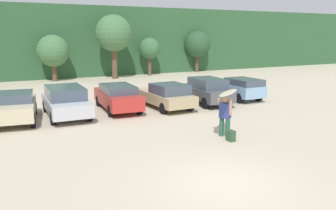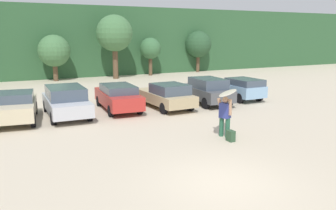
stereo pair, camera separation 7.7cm
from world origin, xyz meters
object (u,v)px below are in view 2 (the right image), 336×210
at_px(parked_car_dark_gray, 206,90).
at_px(person_adult, 225,114).
at_px(parked_car_red, 118,96).
at_px(parked_car_tan, 166,95).
at_px(backpack_dropped, 231,136).
at_px(parked_car_sky_blue, 238,88).
at_px(parked_car_silver, 66,101).
at_px(surfboard_cream, 228,93).
at_px(parked_car_champagne, 16,106).

distance_m(parked_car_dark_gray, person_adult, 7.20).
distance_m(parked_car_red, parked_car_tan, 2.81).
height_order(parked_car_dark_gray, backpack_dropped, parked_car_dark_gray).
relative_size(parked_car_sky_blue, person_adult, 2.36).
relative_size(parked_car_silver, parked_car_tan, 1.06).
xyz_separation_m(person_adult, surfboard_cream, (0.07, -0.06, 0.93)).
relative_size(parked_car_tan, backpack_dropped, 10.11).
relative_size(parked_car_silver, parked_car_red, 1.03).
distance_m(person_adult, surfboard_cream, 0.93).
xyz_separation_m(parked_car_dark_gray, person_adult, (-3.22, -6.44, 0.12)).
height_order(parked_car_silver, parked_car_tan, parked_car_silver).
bearing_deg(parked_car_dark_gray, parked_car_sky_blue, -80.39).
bearing_deg(parked_car_tan, backpack_dropped, 174.11).
distance_m(parked_car_champagne, parked_car_sky_blue, 13.69).
xyz_separation_m(parked_car_champagne, backpack_dropped, (7.60, -7.45, -0.57)).
relative_size(parked_car_champagne, parked_car_dark_gray, 1.03).
bearing_deg(parked_car_tan, parked_car_champagne, 85.15).
height_order(parked_car_red, parked_car_sky_blue, parked_car_red).
bearing_deg(person_adult, parked_car_dark_gray, -140.54).
bearing_deg(parked_car_sky_blue, parked_car_tan, 93.17).
height_order(parked_car_red, parked_car_tan, parked_car_tan).
distance_m(parked_car_champagne, surfboard_cream, 10.47).
bearing_deg(parked_car_sky_blue, person_adult, 137.87).
bearing_deg(parked_car_sky_blue, surfboard_cream, 138.48).
relative_size(parked_car_silver, person_adult, 2.79).
xyz_separation_m(parked_car_tan, backpack_dropped, (-0.51, -7.00, -0.54)).
bearing_deg(parked_car_red, backpack_dropped, -160.38).
distance_m(parked_car_tan, parked_car_sky_blue, 5.58).
height_order(parked_car_silver, backpack_dropped, parked_car_silver).
height_order(parked_car_champagne, parked_car_sky_blue, parked_car_champagne).
distance_m(person_adult, backpack_dropped, 1.00).
distance_m(parked_car_dark_gray, surfboard_cream, 7.29).
bearing_deg(parked_car_tan, parked_car_silver, 83.32).
xyz_separation_m(person_adult, backpack_dropped, (-0.15, -0.65, -0.75)).
bearing_deg(parked_car_champagne, parked_car_sky_blue, -82.63).
distance_m(parked_car_tan, person_adult, 6.37).
distance_m(parked_car_red, parked_car_sky_blue, 8.29).
bearing_deg(person_adult, surfboard_cream, 116.73).
xyz_separation_m(parked_car_champagne, parked_car_sky_blue, (13.69, -0.07, -0.00)).
bearing_deg(person_adult, parked_car_red, -95.74).
distance_m(parked_car_champagne, backpack_dropped, 10.66).
bearing_deg(person_adult, parked_car_sky_blue, -155.39).
relative_size(parked_car_sky_blue, backpack_dropped, 9.09).
height_order(person_adult, backpack_dropped, person_adult).
height_order(parked_car_champagne, surfboard_cream, surfboard_cream).
relative_size(parked_car_dark_gray, parked_car_sky_blue, 1.08).
distance_m(parked_car_sky_blue, person_adult, 8.98).
relative_size(parked_car_champagne, surfboard_cream, 2.34).
bearing_deg(parked_car_red, parked_car_champagne, 97.06).
distance_m(parked_car_silver, parked_car_dark_gray, 8.54).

